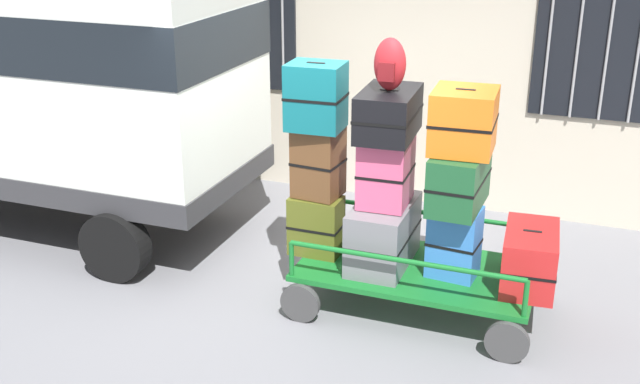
{
  "coord_description": "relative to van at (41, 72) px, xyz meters",
  "views": [
    {
      "loc": [
        2.36,
        -6.25,
        3.56
      ],
      "look_at": [
        0.07,
        -0.15,
        1.01
      ],
      "focal_mm": 43.23,
      "sensor_mm": 36.0,
      "label": 1
    }
  ],
  "objects": [
    {
      "name": "ground_plane",
      "position": [
        3.32,
        -0.34,
        -1.74
      ],
      "size": [
        40.0,
        40.0,
        0.0
      ],
      "primitive_type": "plane",
      "color": "slate"
    },
    {
      "name": "van",
      "position": [
        0.0,
        0.0,
        0.0
      ],
      "size": [
        4.55,
        2.07,
        2.84
      ],
      "color": "silver",
      "rests_on": "ground"
    },
    {
      "name": "luggage_cart",
      "position": [
        4.32,
        -0.49,
        -1.4
      ],
      "size": [
        2.15,
        1.24,
        0.41
      ],
      "color": "#146023",
      "rests_on": "ground"
    },
    {
      "name": "cart_railing",
      "position": [
        4.32,
        -0.49,
        -1.06
      ],
      "size": [
        2.04,
        1.1,
        0.34
      ],
      "color": "#146023",
      "rests_on": "luggage_cart"
    },
    {
      "name": "suitcase_left_bottom",
      "position": [
        3.36,
        -0.52,
        -1.06
      ],
      "size": [
        0.48,
        0.31,
        0.56
      ],
      "color": "#4C5119",
      "rests_on": "luggage_cart"
    },
    {
      "name": "suitcase_left_middle",
      "position": [
        3.36,
        -0.46,
        -0.46
      ],
      "size": [
        0.44,
        0.4,
        0.65
      ],
      "color": "brown",
      "rests_on": "suitcase_left_bottom"
    },
    {
      "name": "suitcase_left_top",
      "position": [
        3.36,
        -0.51,
        0.16
      ],
      "size": [
        0.51,
        0.43,
        0.59
      ],
      "color": "#0F5960",
      "rests_on": "suitcase_left_middle"
    },
    {
      "name": "suitcase_midleft_bottom",
      "position": [
        4.0,
        -0.5,
        -1.05
      ],
      "size": [
        0.49,
        0.88,
        0.58
      ],
      "color": "slate",
      "rests_on": "luggage_cart"
    },
    {
      "name": "suitcase_midleft_middle",
      "position": [
        4.0,
        -0.48,
        -0.45
      ],
      "size": [
        0.44,
        0.53,
        0.61
      ],
      "color": "#CC4C72",
      "rests_on": "suitcase_midleft_bottom"
    },
    {
      "name": "suitcase_midleft_top",
      "position": [
        4.0,
        -0.46,
        0.06
      ],
      "size": [
        0.5,
        0.79,
        0.41
      ],
      "color": "black",
      "rests_on": "suitcase_midleft_middle"
    },
    {
      "name": "suitcase_center_bottom",
      "position": [
        4.64,
        -0.51,
        -1.02
      ],
      "size": [
        0.46,
        0.37,
        0.64
      ],
      "color": "#3372C6",
      "rests_on": "luggage_cart"
    },
    {
      "name": "suitcase_center_middle",
      "position": [
        4.64,
        -0.48,
        -0.45
      ],
      "size": [
        0.43,
        0.77,
        0.5
      ],
      "color": "#194C28",
      "rests_on": "suitcase_center_bottom"
    },
    {
      "name": "suitcase_center_top",
      "position": [
        4.64,
        -0.47,
        0.06
      ],
      "size": [
        0.55,
        0.6,
        0.52
      ],
      "color": "orange",
      "rests_on": "suitcase_center_middle"
    },
    {
      "name": "suitcase_midright_bottom",
      "position": [
        5.28,
        -0.46,
        -1.09
      ],
      "size": [
        0.5,
        0.8,
        0.5
      ],
      "color": "#B21E1E",
      "rests_on": "luggage_cart"
    },
    {
      "name": "backpack",
      "position": [
        4.01,
        -0.49,
        0.48
      ],
      "size": [
        0.27,
        0.22,
        0.44
      ],
      "color": "maroon",
      "rests_on": "suitcase_midleft_top"
    }
  ]
}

